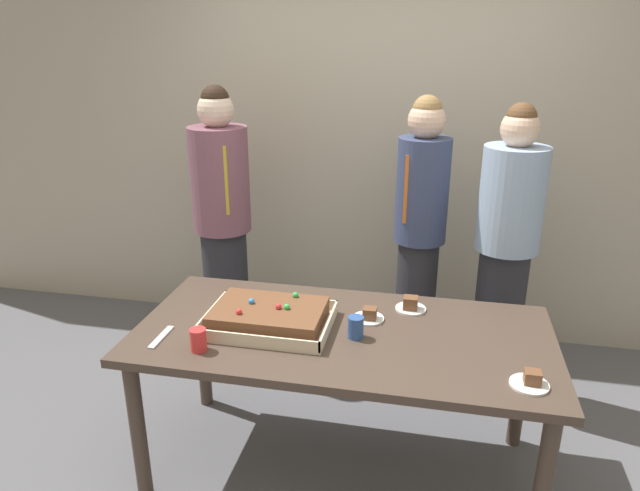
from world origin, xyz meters
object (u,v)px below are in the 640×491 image
party_table (342,348)px  person_striped_tie_right (505,254)px  plated_slice_near_left (369,316)px  cake_server_utensil (161,337)px  plated_slice_far_left (531,381)px  drink_cup_middle (356,327)px  drink_cup_nearest (198,340)px  person_serving_front (223,223)px  sheet_cake (269,317)px  plated_slice_near_right (411,306)px  person_green_shirt_behind (419,235)px

party_table → person_striped_tie_right: person_striped_tie_right is taller
plated_slice_near_left → cake_server_utensil: (-0.88, -0.36, -0.02)m
plated_slice_far_left → drink_cup_middle: 0.75m
person_striped_tie_right → plated_slice_near_left: bearing=8.8°
drink_cup_nearest → party_table: bearing=27.1°
drink_cup_nearest → person_serving_front: (-0.36, 1.25, 0.10)m
plated_slice_near_left → person_striped_tie_right: 0.98m
party_table → plated_slice_far_left: 0.83m
party_table → plated_slice_far_left: bearing=-19.5°
plated_slice_far_left → sheet_cake: bearing=167.3°
plated_slice_near_right → drink_cup_middle: size_ratio=1.50×
party_table → plated_slice_near_right: bearing=43.9°
drink_cup_middle → person_serving_front: (-1.00, 1.00, 0.10)m
sheet_cake → drink_cup_middle: sheet_cake is taller
plated_slice_far_left → drink_cup_middle: bearing=162.0°
drink_cup_nearest → person_serving_front: bearing=106.2°
drink_cup_nearest → person_striped_tie_right: 1.76m
sheet_cake → drink_cup_nearest: bearing=-130.6°
sheet_cake → person_green_shirt_behind: (0.63, 1.00, 0.10)m
sheet_cake → drink_cup_nearest: (-0.23, -0.27, 0.00)m
plated_slice_near_left → person_serving_front: bearing=141.5°
sheet_cake → person_serving_front: bearing=121.2°
person_striped_tie_right → cake_server_utensil: bearing=-3.3°
party_table → plated_slice_near_left: (0.10, 0.13, 0.11)m
person_green_shirt_behind → drink_cup_middle: bearing=19.9°
plated_slice_near_right → person_serving_front: 1.41m
cake_server_utensil → person_green_shirt_behind: bearing=48.4°
person_serving_front → plated_slice_far_left: bearing=23.0°
plated_slice_far_left → drink_cup_nearest: drink_cup_nearest is taller
drink_cup_middle → person_striped_tie_right: person_striped_tie_right is taller
party_table → drink_cup_middle: size_ratio=18.83×
drink_cup_nearest → cake_server_utensil: drink_cup_nearest is taller
cake_server_utensil → person_serving_front: person_serving_front is taller
drink_cup_nearest → person_green_shirt_behind: size_ratio=0.06×
cake_server_utensil → person_striped_tie_right: 1.89m
plated_slice_near_left → plated_slice_far_left: plated_slice_near_left is taller
drink_cup_middle → person_striped_tie_right: (0.71, 0.89, 0.07)m
plated_slice_near_left → plated_slice_near_right: 0.23m
plated_slice_near_left → drink_cup_middle: bearing=-101.7°
drink_cup_nearest → cake_server_utensil: (-0.21, 0.06, -0.05)m
person_serving_front → person_green_shirt_behind: person_serving_front is taller
plated_slice_near_left → drink_cup_middle: drink_cup_middle is taller
party_table → plated_slice_near_left: 0.20m
plated_slice_near_left → drink_cup_nearest: size_ratio=1.50×
party_table → person_serving_front: (-0.93, 0.96, 0.23)m
sheet_cake → plated_slice_near_right: bearing=25.6°
person_serving_front → person_green_shirt_behind: bearing=59.6°
plated_slice_near_left → person_serving_front: (-1.04, 0.83, 0.13)m
plated_slice_near_right → cake_server_utensil: (-1.07, -0.51, -0.02)m
drink_cup_middle → person_green_shirt_behind: person_green_shirt_behind is taller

